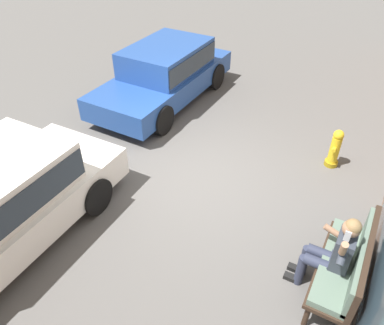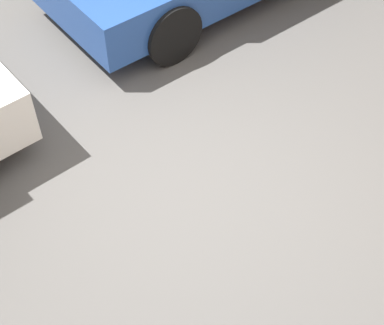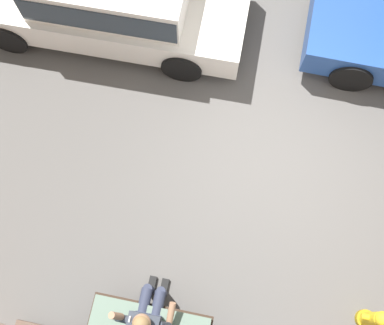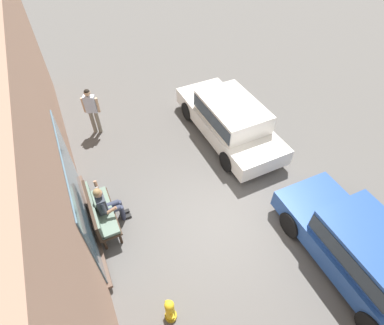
% 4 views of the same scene
% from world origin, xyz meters
% --- Properties ---
extents(ground_plane, '(60.00, 60.00, 0.00)m').
position_xyz_m(ground_plane, '(0.00, 0.00, 0.00)').
color(ground_plane, '#565451').
extents(building_facade, '(18.00, 0.51, 5.14)m').
position_xyz_m(building_facade, '(0.01, 3.40, 2.56)').
color(building_facade, '#93705B').
rests_on(building_facade, ground_plane).
extents(bench, '(1.60, 0.55, 1.04)m').
position_xyz_m(bench, '(1.25, 2.90, 0.61)').
color(bench, '#332319').
rests_on(bench, ground_plane).
extents(person_on_phone, '(0.73, 0.74, 1.38)m').
position_xyz_m(person_on_phone, '(1.28, 2.67, 0.73)').
color(person_on_phone, '#2D3347').
rests_on(person_on_phone, ground_plane).
extents(parked_car_near, '(4.23, 1.85, 1.40)m').
position_xyz_m(parked_car_near, '(-2.39, -2.22, 0.77)').
color(parked_car_near, '#23478E').
rests_on(parked_car_near, ground_plane).
extents(parked_car_mid, '(4.62, 1.92, 1.43)m').
position_xyz_m(parked_car_mid, '(2.98, -1.89, 0.78)').
color(parked_car_mid, white).
rests_on(parked_car_mid, ground_plane).
extents(pedestrian_standing, '(0.34, 0.50, 1.73)m').
position_xyz_m(pedestrian_standing, '(5.11, 2.16, 1.02)').
color(pedestrian_standing, gray).
rests_on(pedestrian_standing, ground_plane).
extents(fire_hydrant, '(0.38, 0.26, 0.81)m').
position_xyz_m(fire_hydrant, '(-1.63, 2.14, 0.39)').
color(fire_hydrant, olive).
rests_on(fire_hydrant, ground_plane).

